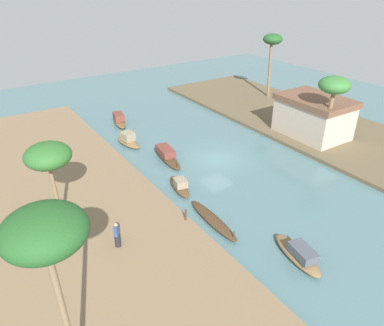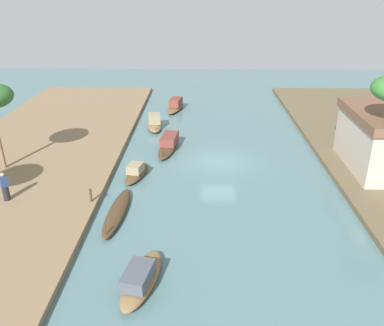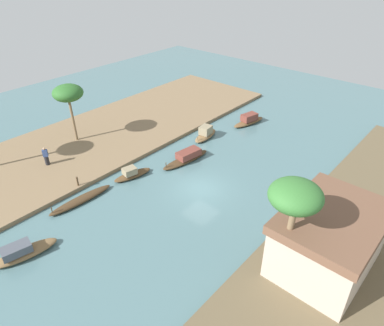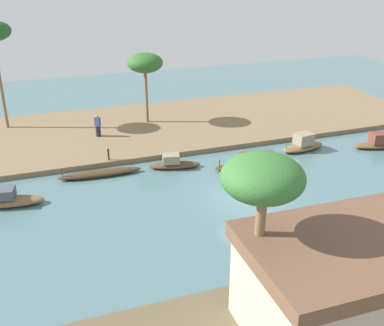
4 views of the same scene
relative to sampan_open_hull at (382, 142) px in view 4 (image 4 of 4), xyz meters
name	(u,v)px [view 4 (image 4 of 4)]	position (x,y,z in m)	size (l,w,h in m)	color
river_water	(244,199)	(12.97, 3.86, -0.44)	(69.11, 69.11, 0.00)	slate
riverbank_left	(175,125)	(12.97, -9.54, -0.27)	(42.32, 12.42, 0.35)	#846B4C
sampan_open_hull	(382,142)	(0.00, 0.00, 0.00)	(4.45, 1.97, 1.17)	brown
sampan_with_tall_canopy	(303,144)	(5.74, -1.53, 0.01)	(3.65, 1.68, 1.29)	brown
sampan_downstream_large	(174,163)	(15.52, -1.68, -0.11)	(3.55, 1.68, 0.98)	brown
sampan_midstream	(100,173)	(20.33, -2.04, -0.24)	(5.34, 1.15, 0.83)	#47331E
sampan_foreground	(5,199)	(25.97, 0.04, -0.05)	(4.16, 1.98, 1.06)	brown
sampan_with_red_awning	(255,162)	(10.44, 0.08, -0.05)	(5.27, 1.80, 1.00)	#47331E
person_on_near_bank	(98,127)	(19.39, -8.48, 0.63)	(0.53, 0.53, 1.70)	#232328
mooring_post	(108,154)	(19.47, -3.66, 0.31)	(0.14, 0.14, 0.80)	#4C3823
palm_tree_left_near	(145,63)	(15.00, -10.63, 4.73)	(2.84, 2.84, 5.66)	#7F6647
palm_tree_right_tall	(262,182)	(17.13, 13.28, 5.71)	(2.75, 2.75, 6.73)	#7F6647
riverside_building	(344,287)	(14.46, 14.70, 1.88)	(6.99, 5.07, 3.88)	#C6B29E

